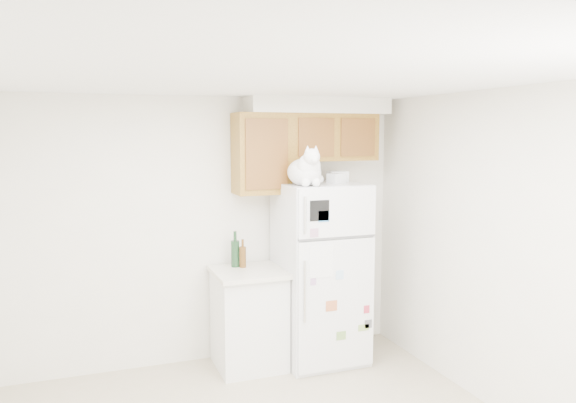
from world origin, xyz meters
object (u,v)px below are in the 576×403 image
storage_box_back (338,176)px  storage_box_front (336,178)px  refrigerator (320,272)px  cat (306,170)px  bottle_amber (243,253)px  bottle_green (235,249)px  base_counter (249,318)px

storage_box_back → storage_box_front: (-0.08, -0.14, -0.01)m
refrigerator → cat: (-0.22, -0.17, 0.99)m
storage_box_back → bottle_amber: storage_box_back is taller
cat → bottle_green: size_ratio=1.54×
bottle_green → storage_box_front: bearing=-15.3°
base_counter → storage_box_front: (0.83, -0.09, 1.28)m
refrigerator → base_counter: (-0.69, 0.07, -0.39)m
refrigerator → storage_box_front: bearing=-7.6°
refrigerator → base_counter: bearing=173.9°
storage_box_front → bottle_amber: bearing=143.4°
refrigerator → storage_box_front: 0.91m
base_counter → bottle_green: size_ratio=2.73×
refrigerator → bottle_amber: 0.76m
base_counter → cat: (0.47, -0.24, 1.37)m
cat → storage_box_front: (0.36, 0.15, -0.09)m
cat → bottle_green: (-0.55, 0.40, -0.75)m
storage_box_back → storage_box_front: size_ratio=1.20×
base_counter → bottle_amber: 0.60m
refrigerator → cat: size_ratio=3.28×
refrigerator → bottle_green: bearing=163.4°
refrigerator → storage_box_back: size_ratio=9.44×
cat → storage_box_front: cat is taller
refrigerator → bottle_green: refrigerator is taller
refrigerator → cat: cat is taller
storage_box_back → bottle_amber: 1.17m
storage_box_front → bottle_green: storage_box_front is taller
base_counter → storage_box_back: size_ratio=5.11×
cat → storage_box_back: 0.54m
base_counter → storage_box_front: storage_box_front is taller
refrigerator → storage_box_back: 0.94m
refrigerator → base_counter: 0.79m
storage_box_back → refrigerator: bearing=-148.3°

